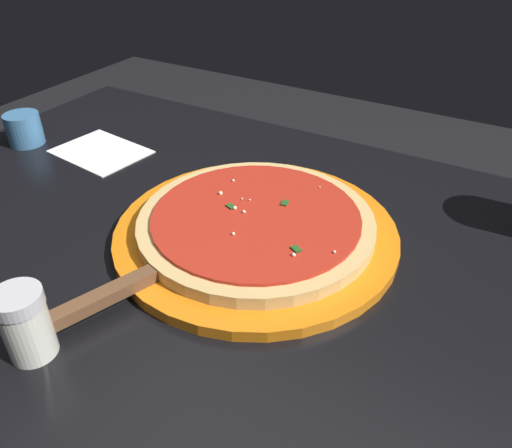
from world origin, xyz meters
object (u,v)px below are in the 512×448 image
(serving_plate, at_px, (256,233))
(pizza_server, at_px, (137,282))
(cup_small_sauce, at_px, (24,129))
(parmesan_shaker, at_px, (25,324))
(pizza, at_px, (256,222))
(napkin_folded_right, at_px, (101,152))

(serving_plate, relative_size, pizza_server, 1.59)
(serving_plate, xyz_separation_m, cup_small_sauce, (0.47, -0.04, 0.02))
(cup_small_sauce, bearing_deg, parmesan_shaker, 141.42)
(pizza, xyz_separation_m, cup_small_sauce, (0.47, -0.04, 0.00))
(serving_plate, distance_m, pizza_server, 0.17)
(pizza, bearing_deg, cup_small_sauce, -4.90)
(napkin_folded_right, relative_size, parmesan_shaker, 1.97)
(serving_plate, height_order, cup_small_sauce, cup_small_sauce)
(pizza, relative_size, napkin_folded_right, 2.01)
(serving_plate, height_order, napkin_folded_right, serving_plate)
(pizza_server, xyz_separation_m, napkin_folded_right, (0.29, -0.24, -0.02))
(serving_plate, relative_size, napkin_folded_right, 2.42)
(cup_small_sauce, bearing_deg, serving_plate, 175.10)
(napkin_folded_right, height_order, parmesan_shaker, parmesan_shaker)
(pizza_server, distance_m, cup_small_sauce, 0.46)
(parmesan_shaker, bearing_deg, napkin_folded_right, -53.68)
(pizza_server, xyz_separation_m, parmesan_shaker, (0.03, 0.11, 0.02))
(pizza, height_order, pizza_server, pizza)
(pizza_server, relative_size, parmesan_shaker, 3.00)
(cup_small_sauce, height_order, napkin_folded_right, cup_small_sauce)
(cup_small_sauce, distance_m, parmesan_shaker, 0.49)
(pizza, relative_size, pizza_server, 1.32)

